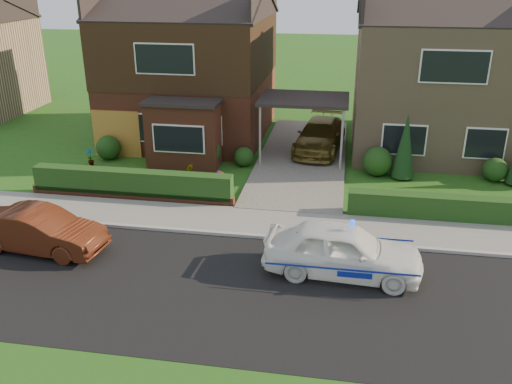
# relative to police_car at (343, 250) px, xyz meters

# --- Properties ---
(ground) EXTENTS (120.00, 120.00, 0.00)m
(ground) POSITION_rel_police_car_xyz_m (-1.92, -1.31, -0.74)
(ground) COLOR #225015
(ground) RESTS_ON ground
(road) EXTENTS (60.00, 6.00, 0.02)m
(road) POSITION_rel_police_car_xyz_m (-1.92, -1.31, -0.74)
(road) COLOR black
(road) RESTS_ON ground
(kerb) EXTENTS (60.00, 0.16, 0.12)m
(kerb) POSITION_rel_police_car_xyz_m (-1.92, 1.74, -0.68)
(kerb) COLOR #9E9993
(kerb) RESTS_ON ground
(sidewalk) EXTENTS (60.00, 2.00, 0.10)m
(sidewalk) POSITION_rel_police_car_xyz_m (-1.92, 2.79, -0.69)
(sidewalk) COLOR slate
(sidewalk) RESTS_ON ground
(driveway) EXTENTS (3.80, 12.00, 0.12)m
(driveway) POSITION_rel_police_car_xyz_m (-1.92, 9.69, -0.68)
(driveway) COLOR #666059
(driveway) RESTS_ON ground
(house_left) EXTENTS (7.50, 9.53, 7.25)m
(house_left) POSITION_rel_police_car_xyz_m (-7.71, 12.59, 3.07)
(house_left) COLOR brown
(house_left) RESTS_ON ground
(house_right) EXTENTS (7.50, 8.06, 7.25)m
(house_right) POSITION_rel_police_car_xyz_m (3.88, 12.68, 2.92)
(house_right) COLOR #987B5D
(house_right) RESTS_ON ground
(carport_link) EXTENTS (3.80, 3.00, 2.77)m
(carport_link) POSITION_rel_police_car_xyz_m (-1.92, 9.64, 1.92)
(carport_link) COLOR black
(carport_link) RESTS_ON ground
(garage_door) EXTENTS (2.20, 0.10, 2.10)m
(garage_door) POSITION_rel_police_car_xyz_m (-10.17, 8.65, 0.31)
(garage_door) COLOR #986421
(garage_door) RESTS_ON ground
(dwarf_wall) EXTENTS (7.70, 0.25, 0.36)m
(dwarf_wall) POSITION_rel_police_car_xyz_m (-7.72, 3.99, -0.56)
(dwarf_wall) COLOR brown
(dwarf_wall) RESTS_ON ground
(hedge_left) EXTENTS (7.50, 0.55, 0.90)m
(hedge_left) POSITION_rel_police_car_xyz_m (-7.72, 4.14, -0.74)
(hedge_left) COLOR #123814
(hedge_left) RESTS_ON ground
(hedge_right) EXTENTS (7.50, 0.55, 0.80)m
(hedge_right) POSITION_rel_police_car_xyz_m (3.88, 4.04, -0.74)
(hedge_right) COLOR #123814
(hedge_right) RESTS_ON ground
(shrub_left_far) EXTENTS (1.08, 1.08, 1.08)m
(shrub_left_far) POSITION_rel_police_car_xyz_m (-10.42, 8.19, -0.20)
(shrub_left_far) COLOR #123814
(shrub_left_far) RESTS_ON ground
(shrub_left_mid) EXTENTS (1.32, 1.32, 1.32)m
(shrub_left_mid) POSITION_rel_police_car_xyz_m (-5.92, 7.99, -0.08)
(shrub_left_mid) COLOR #123814
(shrub_left_mid) RESTS_ON ground
(shrub_left_near) EXTENTS (0.84, 0.84, 0.84)m
(shrub_left_near) POSITION_rel_police_car_xyz_m (-4.32, 8.29, -0.32)
(shrub_left_near) COLOR #123814
(shrub_left_near) RESTS_ON ground
(shrub_right_near) EXTENTS (1.20, 1.20, 1.20)m
(shrub_right_near) POSITION_rel_police_car_xyz_m (1.28, 8.09, -0.14)
(shrub_right_near) COLOR #123814
(shrub_right_near) RESTS_ON ground
(shrub_right_mid) EXTENTS (0.96, 0.96, 0.96)m
(shrub_right_mid) POSITION_rel_police_car_xyz_m (5.88, 8.19, -0.26)
(shrub_right_mid) COLOR #123814
(shrub_right_mid) RESTS_ON ground
(conifer_a) EXTENTS (0.90, 0.90, 2.60)m
(conifer_a) POSITION_rel_police_car_xyz_m (2.28, 7.89, 0.56)
(conifer_a) COLOR black
(conifer_a) RESTS_ON ground
(police_car) EXTENTS (4.00, 4.45, 1.65)m
(police_car) POSITION_rel_police_car_xyz_m (0.00, 0.00, 0.00)
(police_car) COLOR white
(police_car) RESTS_ON ground
(driveway_car) EXTENTS (2.44, 4.89, 1.37)m
(driveway_car) POSITION_rel_police_car_xyz_m (-1.22, 10.68, 0.06)
(driveway_car) COLOR brown
(driveway_car) RESTS_ON driveway
(street_car) EXTENTS (1.80, 4.07, 1.30)m
(street_car) POSITION_rel_police_car_xyz_m (-8.94, -0.11, -0.09)
(street_car) COLOR #4C1F10
(street_car) RESTS_ON ground
(potted_plant_a) EXTENTS (0.45, 0.33, 0.81)m
(potted_plant_a) POSITION_rel_police_car_xyz_m (-10.82, 7.19, -0.34)
(potted_plant_a) COLOR gray
(potted_plant_a) RESTS_ON ground
(potted_plant_b) EXTENTS (0.51, 0.47, 0.74)m
(potted_plant_b) POSITION_rel_police_car_xyz_m (-6.17, 6.13, -0.37)
(potted_plant_b) COLOR gray
(potted_plant_b) RESTS_ON ground
(potted_plant_c) EXTENTS (0.51, 0.51, 0.84)m
(potted_plant_c) POSITION_rel_police_car_xyz_m (-4.62, 5.25, -0.32)
(potted_plant_c) COLOR gray
(potted_plant_c) RESTS_ON ground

